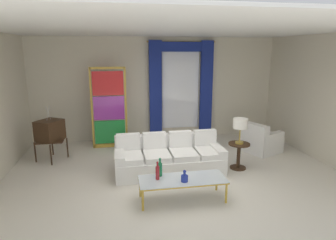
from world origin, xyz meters
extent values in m
plane|color=silver|center=(0.00, 0.00, 0.00)|extent=(16.00, 16.00, 0.00)
cube|color=beige|center=(0.00, 3.06, 1.50)|extent=(8.00, 0.12, 3.00)
cube|color=beige|center=(3.66, 0.60, 1.50)|extent=(0.12, 7.00, 3.00)
cube|color=white|center=(0.00, 0.80, 3.02)|extent=(8.00, 7.60, 0.04)
cube|color=white|center=(0.72, 2.98, 1.55)|extent=(1.10, 0.02, 2.50)
cylinder|color=gold|center=(0.72, 2.90, 2.86)|extent=(2.00, 0.04, 0.04)
cube|color=navy|center=(-0.05, 2.88, 1.55)|extent=(0.36, 0.12, 2.70)
cube|color=navy|center=(1.49, 2.88, 1.55)|extent=(0.36, 0.12, 2.70)
cube|color=navy|center=(0.72, 2.88, 2.72)|extent=(1.80, 0.10, 0.28)
cube|color=white|center=(-0.10, 0.31, 0.19)|extent=(2.33, 0.92, 0.38)
cube|color=white|center=(-0.10, 0.68, 0.39)|extent=(2.32, 0.22, 0.78)
cube|color=white|center=(0.97, 0.32, 0.28)|extent=(0.21, 0.86, 0.56)
cube|color=white|center=(-1.17, 0.30, 0.28)|extent=(0.21, 0.86, 0.56)
cube|color=white|center=(0.77, 0.26, 0.44)|extent=(0.54, 0.74, 0.12)
cube|color=white|center=(0.77, 0.58, 0.66)|extent=(0.51, 0.14, 0.40)
cube|color=white|center=(0.19, 0.26, 0.44)|extent=(0.54, 0.74, 0.12)
cube|color=white|center=(0.19, 0.58, 0.66)|extent=(0.51, 0.14, 0.40)
cube|color=white|center=(-0.39, 0.26, 0.44)|extent=(0.54, 0.74, 0.12)
cube|color=white|center=(-0.39, 0.58, 0.66)|extent=(0.51, 0.14, 0.40)
cube|color=white|center=(-0.97, 0.25, 0.44)|extent=(0.54, 0.74, 0.12)
cube|color=white|center=(-0.97, 0.57, 0.66)|extent=(0.51, 0.14, 0.40)
cube|color=silver|center=(-0.09, -0.90, 0.40)|extent=(1.54, 0.58, 0.02)
cube|color=gold|center=(-0.09, -0.63, 0.38)|extent=(1.54, 0.04, 0.03)
cube|color=gold|center=(-0.09, -1.17, 0.38)|extent=(1.54, 0.04, 0.03)
cube|color=gold|center=(-0.84, -0.90, 0.38)|extent=(0.04, 0.58, 0.03)
cube|color=gold|center=(0.66, -0.90, 0.38)|extent=(0.04, 0.58, 0.03)
cylinder|color=gold|center=(-0.82, -0.65, 0.19)|extent=(0.04, 0.04, 0.38)
cylinder|color=gold|center=(0.64, -0.65, 0.19)|extent=(0.04, 0.04, 0.38)
cylinder|color=gold|center=(-0.82, -1.15, 0.19)|extent=(0.04, 0.04, 0.38)
cylinder|color=gold|center=(0.64, -1.15, 0.19)|extent=(0.04, 0.04, 0.38)
cylinder|color=#196B3D|center=(-0.46, -0.72, 0.53)|extent=(0.08, 0.08, 0.24)
cylinder|color=#196B3D|center=(-0.46, -0.72, 0.68)|extent=(0.03, 0.03, 0.06)
sphere|color=#196B3D|center=(-0.46, -0.72, 0.73)|extent=(0.04, 0.04, 0.04)
cylinder|color=maroon|center=(-0.53, -0.86, 0.53)|extent=(0.07, 0.07, 0.24)
cylinder|color=maroon|center=(-0.53, -0.86, 0.68)|extent=(0.03, 0.03, 0.06)
sphere|color=maroon|center=(-0.53, -0.86, 0.72)|extent=(0.04, 0.04, 0.04)
cylinder|color=navy|center=(-0.08, -1.03, 0.47)|extent=(0.12, 0.12, 0.11)
cylinder|color=navy|center=(-0.08, -1.03, 0.55)|extent=(0.04, 0.04, 0.05)
sphere|color=navy|center=(-0.08, -1.03, 0.60)|extent=(0.06, 0.06, 0.06)
cube|color=#382314|center=(-2.79, 1.59, 0.50)|extent=(0.62, 0.54, 0.03)
cylinder|color=#382314|center=(-3.15, 1.48, 0.25)|extent=(0.04, 0.04, 0.50)
cylinder|color=#382314|center=(-2.85, 1.96, 0.25)|extent=(0.04, 0.04, 0.50)
cylinder|color=#382314|center=(-2.74, 1.23, 0.25)|extent=(0.04, 0.04, 0.50)
cylinder|color=#382314|center=(-2.44, 1.70, 0.25)|extent=(0.04, 0.04, 0.50)
cube|color=#382314|center=(-2.79, 1.59, 0.76)|extent=(0.70, 0.73, 0.48)
cube|color=black|center=(-2.99, 1.72, 0.78)|extent=(0.22, 0.34, 0.30)
cylinder|color=gold|center=(-3.04, 1.65, 0.59)|extent=(0.03, 0.04, 0.04)
cylinder|color=gold|center=(-2.95, 1.78, 0.59)|extent=(0.03, 0.04, 0.04)
cylinder|color=silver|center=(-2.79, 1.59, 1.18)|extent=(0.08, 0.12, 0.34)
cylinder|color=silver|center=(-2.79, 1.59, 1.18)|extent=(0.08, 0.12, 0.34)
cube|color=white|center=(2.56, 1.27, 0.20)|extent=(1.05, 1.05, 0.40)
cube|color=white|center=(2.56, 1.27, 0.45)|extent=(0.90, 0.90, 0.10)
cube|color=white|center=(2.26, 1.14, 0.40)|extent=(0.49, 0.81, 0.80)
cube|color=white|center=(2.43, 1.56, 0.29)|extent=(0.75, 0.45, 0.58)
cube|color=white|center=(2.68, 0.97, 0.29)|extent=(0.75, 0.45, 0.58)
cube|color=gold|center=(-1.84, 2.33, 1.10)|extent=(0.05, 0.05, 2.20)
cube|color=gold|center=(-0.94, 2.33, 1.10)|extent=(0.05, 0.05, 2.20)
cube|color=gold|center=(-1.39, 2.33, 2.17)|extent=(0.90, 0.05, 0.06)
cube|color=gold|center=(-1.39, 2.33, 0.05)|extent=(0.90, 0.05, 0.10)
cube|color=#238E3D|center=(-1.39, 2.33, 0.43)|extent=(0.82, 0.02, 0.64)
cube|color=purple|center=(-1.39, 2.33, 1.10)|extent=(0.82, 0.02, 0.64)
cube|color=red|center=(-1.39, 2.33, 1.77)|extent=(0.82, 0.02, 0.64)
cylinder|color=beige|center=(-1.03, 2.13, 0.03)|extent=(0.16, 0.16, 0.06)
ellipsoid|color=#13517C|center=(-1.03, 2.13, 0.14)|extent=(0.18, 0.32, 0.20)
sphere|color=#13517C|center=(-1.03, 2.27, 0.25)|extent=(0.09, 0.09, 0.09)
cone|color=gold|center=(-1.03, 2.33, 0.25)|extent=(0.02, 0.04, 0.02)
cone|color=#2A8D3E|center=(-1.03, 1.95, 0.24)|extent=(0.44, 0.40, 0.50)
cylinder|color=#382314|center=(1.48, 0.28, 0.58)|extent=(0.48, 0.48, 0.03)
cylinder|color=#382314|center=(1.48, 0.28, 0.29)|extent=(0.08, 0.08, 0.55)
cylinder|color=#382314|center=(1.48, 0.28, 0.01)|extent=(0.36, 0.36, 0.03)
cylinder|color=#B29338|center=(1.48, 0.28, 0.61)|extent=(0.18, 0.18, 0.04)
cylinder|color=#B29338|center=(1.48, 0.28, 0.81)|extent=(0.03, 0.03, 0.36)
cylinder|color=white|center=(1.48, 0.28, 1.05)|extent=(0.32, 0.32, 0.22)
camera|label=1|loc=(-1.18, -5.59, 2.62)|focal=31.35mm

